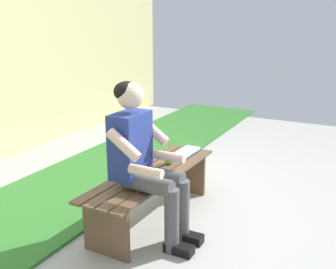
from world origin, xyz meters
TOP-DOWN VIEW (x-y plane):
  - grass_strip at (0.00, -1.02)m, footprint 9.00×1.29m
  - bench_near at (0.00, 0.00)m, footprint 1.55×0.48m
  - person_seated at (0.29, 0.10)m, footprint 0.50×0.69m
  - apple at (-0.24, 0.03)m, footprint 0.09×0.09m
  - book_open at (-0.55, 0.04)m, footprint 0.42×0.17m

SIDE VIEW (x-z plane):
  - grass_strip at x=0.00m, z-range 0.00..0.03m
  - bench_near at x=0.00m, z-range 0.11..0.54m
  - book_open at x=-0.55m, z-range 0.43..0.45m
  - apple at x=-0.24m, z-range 0.43..0.52m
  - person_seated at x=0.29m, z-range 0.06..1.29m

